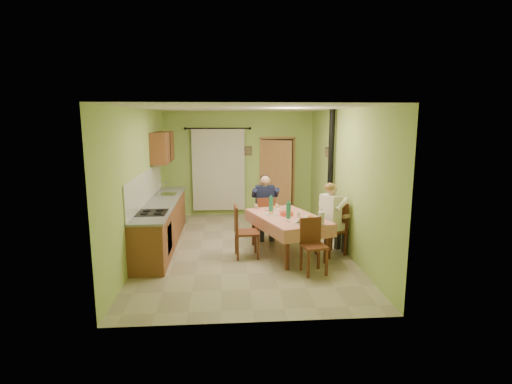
{
  "coord_description": "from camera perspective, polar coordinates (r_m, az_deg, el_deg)",
  "views": [
    {
      "loc": [
        -0.34,
        -7.79,
        2.62
      ],
      "look_at": [
        0.25,
        0.1,
        1.15
      ],
      "focal_mm": 28.0,
      "sensor_mm": 36.0,
      "label": 1
    }
  ],
  "objects": [
    {
      "name": "chair_left",
      "position": [
        7.66,
        -1.45,
        -7.16
      ],
      "size": [
        0.47,
        0.47,
        1.01
      ],
      "rotation": [
        0.0,
        0.0,
        -1.51
      ],
      "color": "brown",
      "rests_on": "ground"
    },
    {
      "name": "upper_cabinets",
      "position": [
        9.62,
        -13.2,
        6.26
      ],
      "size": [
        0.35,
        1.4,
        0.7
      ],
      "primitive_type": "cube",
      "color": "brown",
      "rests_on": "room_shell"
    },
    {
      "name": "floor",
      "position": [
        8.22,
        -1.7,
        -8.06
      ],
      "size": [
        4.0,
        6.0,
        0.01
      ],
      "primitive_type": "cube",
      "color": "tan",
      "rests_on": "ground"
    },
    {
      "name": "stove_flue",
      "position": [
        8.83,
        10.5,
        -0.06
      ],
      "size": [
        0.24,
        0.24,
        2.8
      ],
      "color": "black",
      "rests_on": "ground"
    },
    {
      "name": "chair_near",
      "position": [
        6.96,
        8.2,
        -9.14
      ],
      "size": [
        0.45,
        0.45,
        0.94
      ],
      "rotation": [
        0.0,
        0.0,
        3.33
      ],
      "color": "brown",
      "rests_on": "ground"
    },
    {
      "name": "doorway",
      "position": [
        10.88,
        3.02,
        2.22
      ],
      "size": [
        0.96,
        0.37,
        2.15
      ],
      "color": "black",
      "rests_on": "ground"
    },
    {
      "name": "picture_right",
      "position": [
        9.31,
        10.15,
        5.62
      ],
      "size": [
        0.03,
        0.31,
        0.21
      ],
      "primitive_type": "cube",
      "color": "brown",
      "rests_on": "room_shell"
    },
    {
      "name": "kitchen_run",
      "position": [
        8.57,
        -13.35,
        -4.21
      ],
      "size": [
        0.64,
        3.64,
        1.56
      ],
      "color": "brown",
      "rests_on": "ground"
    },
    {
      "name": "dining_table",
      "position": [
        7.83,
        4.5,
        -6.12
      ],
      "size": [
        1.59,
        2.03,
        0.76
      ],
      "rotation": [
        0.0,
        0.0,
        0.33
      ],
      "color": "#E18979",
      "rests_on": "ground"
    },
    {
      "name": "chair_right",
      "position": [
        7.94,
        10.7,
        -6.71
      ],
      "size": [
        0.62,
        0.62,
        1.03
      ],
      "rotation": [
        0.0,
        0.0,
        2.04
      ],
      "color": "brown",
      "rests_on": "ground"
    },
    {
      "name": "curtain",
      "position": [
        10.77,
        -5.37,
        3.24
      ],
      "size": [
        1.7,
        0.07,
        2.22
      ],
      "color": "black",
      "rests_on": "ground"
    },
    {
      "name": "man_right",
      "position": [
        7.77,
        10.76,
        -2.59
      ],
      "size": [
        0.61,
        0.65,
        1.39
      ],
      "rotation": [
        0.0,
        0.0,
        2.04
      ],
      "color": "white",
      "rests_on": "chair_right"
    },
    {
      "name": "tableware",
      "position": [
        7.64,
        5.04,
        -3.1
      ],
      "size": [
        0.98,
        1.5,
        0.33
      ],
      "color": "white",
      "rests_on": "dining_table"
    },
    {
      "name": "picture_back",
      "position": [
        10.81,
        -1.15,
        5.9
      ],
      "size": [
        0.19,
        0.03,
        0.23
      ],
      "primitive_type": "cube",
      "color": "black",
      "rests_on": "room_shell"
    },
    {
      "name": "chair_far",
      "position": [
        8.76,
        1.32,
        -4.9
      ],
      "size": [
        0.4,
        0.4,
        0.95
      ],
      "rotation": [
        0.0,
        0.0,
        0.02
      ],
      "color": "brown",
      "rests_on": "ground"
    },
    {
      "name": "man_far",
      "position": [
        8.64,
        1.32,
        -1.1
      ],
      "size": [
        0.59,
        0.47,
        1.39
      ],
      "rotation": [
        0.0,
        0.0,
        0.02
      ],
      "color": "#141938",
      "rests_on": "chair_far"
    },
    {
      "name": "room_shell",
      "position": [
        7.83,
        -1.77,
        4.67
      ],
      "size": [
        4.04,
        6.04,
        2.82
      ],
      "color": "#AACC69",
      "rests_on": "ground"
    }
  ]
}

